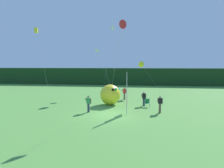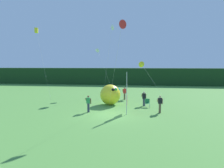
% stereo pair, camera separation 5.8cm
% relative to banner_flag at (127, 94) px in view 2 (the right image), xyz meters
% --- Properties ---
extents(ground_plane, '(120.00, 120.00, 0.00)m').
position_rel_banner_flag_xyz_m(ground_plane, '(-1.52, -0.38, -1.86)').
color(ground_plane, '#518E3D').
extents(distant_treeline, '(80.00, 2.40, 3.70)m').
position_rel_banner_flag_xyz_m(distant_treeline, '(-1.52, 25.40, -0.01)').
color(distant_treeline, '#193819').
rests_on(distant_treeline, ground).
extents(banner_flag, '(0.06, 1.03, 3.89)m').
position_rel_banner_flag_xyz_m(banner_flag, '(0.00, 0.00, 0.00)').
color(banner_flag, '#B7B7BC').
rests_on(banner_flag, ground).
extents(person_near_banner, '(0.55, 0.48, 1.62)m').
position_rel_banner_flag_xyz_m(person_near_banner, '(1.73, 3.67, -1.00)').
color(person_near_banner, '#2D334C').
rests_on(person_near_banner, ground).
extents(person_mid_field, '(0.55, 0.48, 1.65)m').
position_rel_banner_flag_xyz_m(person_mid_field, '(3.09, 0.72, -0.98)').
color(person_mid_field, brown).
rests_on(person_mid_field, ground).
extents(person_far_left, '(0.55, 0.48, 1.63)m').
position_rel_banner_flag_xyz_m(person_far_left, '(-0.60, 7.18, -0.99)').
color(person_far_left, brown).
rests_on(person_far_left, ground).
extents(person_far_right, '(0.55, 0.48, 1.62)m').
position_rel_banner_flag_xyz_m(person_far_right, '(-3.66, 0.19, -1.00)').
color(person_far_right, '#2D334C').
rests_on(person_far_right, ground).
extents(inflatable_balloon, '(2.30, 2.30, 2.30)m').
position_rel_banner_flag_xyz_m(inflatable_balloon, '(-2.02, 3.83, -0.71)').
color(inflatable_balloon, yellow).
rests_on(inflatable_balloon, ground).
extents(folding_chair, '(0.51, 0.51, 0.89)m').
position_rel_banner_flag_xyz_m(folding_chair, '(2.07, 3.11, -1.35)').
color(folding_chair, '#BCBCC1').
rests_on(folding_chair, ground).
extents(kite_yellow_delta_0, '(3.50, 2.52, 4.98)m').
position_rel_banner_flag_xyz_m(kite_yellow_delta_0, '(1.68, 10.44, 2.66)').
color(kite_yellow_delta_0, brown).
rests_on(kite_yellow_delta_0, ground).
extents(kite_yellow_box_1, '(2.57, 1.55, 9.42)m').
position_rel_banner_flag_xyz_m(kite_yellow_box_1, '(-12.46, 7.42, 7.16)').
color(kite_yellow_box_1, brown).
rests_on(kite_yellow_box_1, ground).
extents(kite_white_delta_2, '(3.23, 2.84, 6.95)m').
position_rel_banner_flag_xyz_m(kite_white_delta_2, '(-4.83, 11.03, 4.72)').
color(kite_white_delta_2, brown).
rests_on(kite_white_delta_2, ground).
extents(kite_white_delta_3, '(1.61, 1.22, 10.59)m').
position_rel_banner_flag_xyz_m(kite_white_delta_3, '(-2.89, 12.13, 8.24)').
color(kite_white_delta_3, brown).
rests_on(kite_white_delta_3, ground).
extents(kite_red_delta_4, '(2.04, 3.85, 8.38)m').
position_rel_banner_flag_xyz_m(kite_red_delta_4, '(-0.46, -0.45, 6.09)').
color(kite_red_delta_4, brown).
rests_on(kite_red_delta_4, ground).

